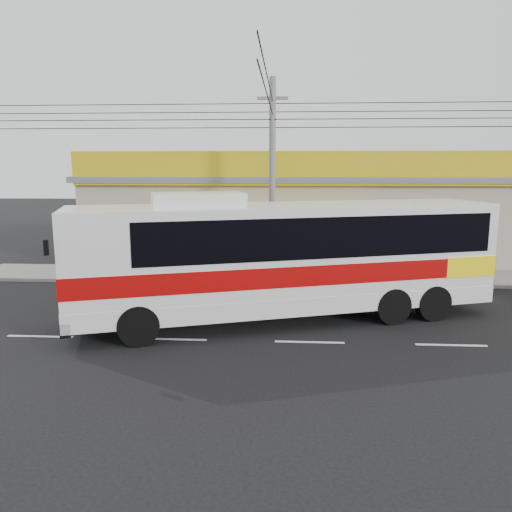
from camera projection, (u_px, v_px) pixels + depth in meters
The scene contains 8 objects.
ground at pixel (306, 317), 16.83m from camera, with size 120.00×120.00×0.00m, color black.
sidewalk at pixel (301, 276), 22.71m from camera, with size 30.00×3.20×0.15m, color slate.
lane_markings at pixel (310, 342), 14.37m from camera, with size 50.00×0.12×0.01m, color silver, non-canonical shape.
storefront_building at pixel (299, 215), 27.75m from camera, with size 22.60×9.20×5.70m.
coach_bus at pixel (293, 252), 16.17m from camera, with size 13.88×6.96×4.21m.
motorbike_red at pixel (138, 268), 21.77m from camera, with size 0.61×1.76×0.93m, color maroon.
motorbike_dark at pixel (122, 255), 24.28m from camera, with size 0.55×1.96×1.18m, color black.
utility_pole at pixel (273, 114), 20.94m from camera, with size 34.00×14.00×8.67m.
Camera 1 is at (-0.70, -16.27, 5.01)m, focal length 35.00 mm.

